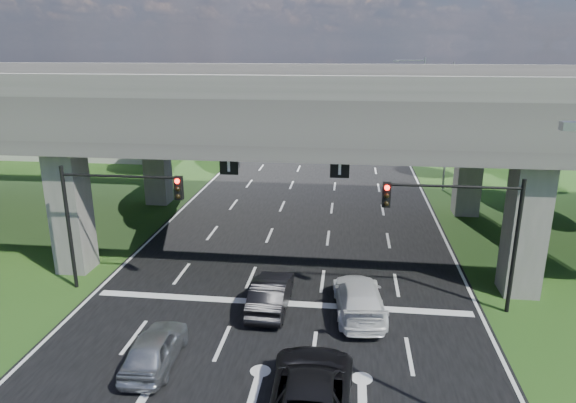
% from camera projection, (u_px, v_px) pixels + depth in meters
% --- Properties ---
extents(ground, '(160.00, 160.00, 0.00)m').
position_uv_depth(ground, '(268.00, 347.00, 19.89)').
color(ground, '#214516').
rests_on(ground, ground).
extents(road, '(18.00, 120.00, 0.03)m').
position_uv_depth(road, '(295.00, 249.00, 29.38)').
color(road, black).
rests_on(road, ground).
extents(overpass, '(80.00, 15.00, 10.00)m').
position_uv_depth(overpass, '(299.00, 106.00, 28.98)').
color(overpass, '#363331').
rests_on(overpass, ground).
extents(warehouse, '(20.00, 10.00, 4.00)m').
position_uv_depth(warehouse, '(81.00, 134.00, 55.53)').
color(warehouse, '#9E9E99').
rests_on(warehouse, ground).
extents(signal_right, '(5.76, 0.54, 6.00)m').
position_uv_depth(signal_right, '(465.00, 220.00, 21.51)').
color(signal_right, black).
rests_on(signal_right, ground).
extents(signal_left, '(5.76, 0.54, 6.00)m').
position_uv_depth(signal_left, '(110.00, 206.00, 23.31)').
color(signal_left, black).
rests_on(signal_left, ground).
extents(streetlight_far, '(3.38, 0.25, 10.00)m').
position_uv_depth(streetlight_far, '(444.00, 117.00, 39.82)').
color(streetlight_far, gray).
rests_on(streetlight_far, ground).
extents(streetlight_beyond, '(3.38, 0.25, 10.00)m').
position_uv_depth(streetlight_beyond, '(419.00, 98.00, 55.02)').
color(streetlight_beyond, gray).
rests_on(streetlight_beyond, ground).
extents(tree_left_near, '(4.50, 4.50, 7.80)m').
position_uv_depth(tree_left_near, '(156.00, 122.00, 44.78)').
color(tree_left_near, black).
rests_on(tree_left_near, ground).
extents(tree_left_mid, '(3.91, 3.90, 6.76)m').
position_uv_depth(tree_left_mid, '(157.00, 117.00, 52.91)').
color(tree_left_mid, black).
rests_on(tree_left_mid, ground).
extents(tree_left_far, '(4.80, 4.80, 8.32)m').
position_uv_depth(tree_left_far, '(214.00, 100.00, 59.77)').
color(tree_left_far, black).
rests_on(tree_left_far, ground).
extents(tree_right_near, '(4.20, 4.20, 7.28)m').
position_uv_depth(tree_right_near, '(470.00, 128.00, 43.68)').
color(tree_right_near, black).
rests_on(tree_right_near, ground).
extents(tree_right_mid, '(3.91, 3.90, 6.76)m').
position_uv_depth(tree_right_mid, '(483.00, 119.00, 51.02)').
color(tree_right_mid, black).
rests_on(tree_right_mid, ground).
extents(tree_right_far, '(4.50, 4.50, 7.80)m').
position_uv_depth(tree_right_far, '(431.00, 104.00, 58.89)').
color(tree_right_far, black).
rests_on(tree_right_far, ground).
extents(car_silver, '(1.71, 4.02, 1.36)m').
position_uv_depth(car_silver, '(155.00, 348.00, 18.54)').
color(car_silver, '#B7BABF').
rests_on(car_silver, road).
extents(car_dark, '(1.58, 4.39, 1.44)m').
position_uv_depth(car_dark, '(271.00, 293.00, 22.55)').
color(car_dark, black).
rests_on(car_dark, road).
extents(car_white, '(2.50, 5.16, 1.45)m').
position_uv_depth(car_white, '(359.00, 298.00, 22.11)').
color(car_white, silver).
rests_on(car_white, road).
extents(car_trailing, '(2.61, 5.64, 1.56)m').
position_uv_depth(car_trailing, '(311.00, 393.00, 15.99)').
color(car_trailing, black).
rests_on(car_trailing, road).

